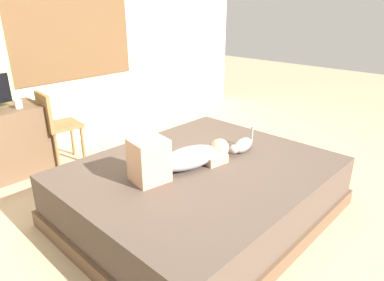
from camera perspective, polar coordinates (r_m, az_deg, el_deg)
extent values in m
plane|color=tan|center=(3.19, 4.05, -11.50)|extent=(16.00, 16.00, 0.00)
cube|color=beige|center=(4.70, -21.06, 16.76)|extent=(6.40, 0.12, 2.90)
cube|color=brown|center=(4.70, -19.38, 17.85)|extent=(1.62, 0.02, 1.37)
cube|color=white|center=(4.69, -19.37, 17.85)|extent=(1.54, 0.02, 1.29)
cube|color=brown|center=(3.10, 1.44, -11.00)|extent=(2.20, 1.82, 0.14)
cube|color=#4C3D33|center=(2.98, 1.48, -7.17)|extent=(2.14, 1.77, 0.33)
ellipsoid|color=#8C939E|center=(2.85, -0.49, -2.88)|extent=(0.59, 0.35, 0.17)
sphere|color=tan|center=(3.05, 4.61, -1.26)|extent=(0.17, 0.17, 0.17)
cube|color=tan|center=(2.63, -7.14, -3.28)|extent=(0.29, 0.28, 0.34)
cube|color=tan|center=(3.00, 2.87, -2.60)|extent=(0.24, 0.31, 0.08)
ellipsoid|color=gray|center=(3.19, 8.45, -0.78)|extent=(0.27, 0.13, 0.13)
sphere|color=gray|center=(3.06, 6.95, -1.47)|extent=(0.08, 0.08, 0.08)
cylinder|color=gray|center=(3.29, 9.88, 1.04)|extent=(0.02, 0.02, 0.16)
cube|color=brown|center=(4.18, -29.16, -0.36)|extent=(0.90, 0.56, 0.74)
cylinder|color=white|center=(4.00, -26.91, 5.42)|extent=(0.08, 0.08, 0.08)
cylinder|color=brown|center=(4.45, -19.27, 0.39)|extent=(0.04, 0.04, 0.44)
cylinder|color=brown|center=(4.18, -17.66, -0.75)|extent=(0.04, 0.04, 0.44)
cylinder|color=brown|center=(4.36, -22.93, -0.57)|extent=(0.04, 0.04, 0.44)
cylinder|color=brown|center=(4.09, -21.52, -1.80)|extent=(0.04, 0.04, 0.44)
cube|color=brown|center=(4.19, -20.77, 2.38)|extent=(0.42, 0.42, 0.04)
cube|color=brown|center=(4.08, -23.37, 4.61)|extent=(0.08, 0.38, 0.38)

